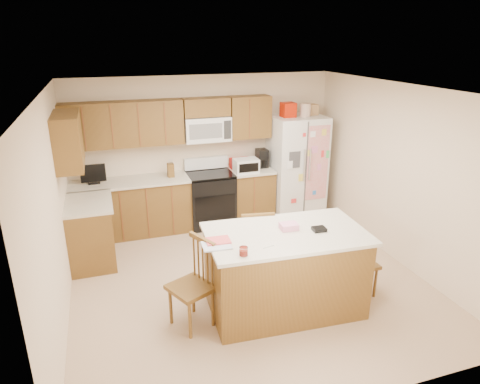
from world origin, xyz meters
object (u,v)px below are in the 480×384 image
object	(u,v)px
refrigerator	(296,166)
island	(285,270)
windsor_chair_right	(358,263)
windsor_chair_left	(193,286)
stove	(210,198)
windsor_chair_back	(255,247)

from	to	relation	value
refrigerator	island	bearing A→B (deg)	-117.57
windsor_chair_right	windsor_chair_left	bearing A→B (deg)	178.94
stove	refrigerator	size ratio (longest dim) A/B	0.55
windsor_chair_left	windsor_chair_back	xyz separation A→B (m)	(0.98, 0.66, -0.00)
island	windsor_chair_back	distance (m)	0.70
windsor_chair_left	windsor_chair_right	xyz separation A→B (m)	(2.09, -0.04, -0.06)
stove	windsor_chair_left	xyz separation A→B (m)	(-0.88, -2.64, 0.01)
windsor_chair_left	windsor_chair_back	distance (m)	1.18
windsor_chair_back	windsor_chair_right	world-z (taller)	windsor_chair_back
stove	windsor_chair_left	world-z (taller)	stove
refrigerator	windsor_chair_left	bearing A→B (deg)	-133.60
windsor_chair_back	windsor_chair_right	size ratio (longest dim) A/B	1.14
refrigerator	windsor_chair_back	bearing A→B (deg)	-127.57
windsor_chair_back	windsor_chair_right	xyz separation A→B (m)	(1.11, -0.70, -0.06)
refrigerator	windsor_chair_left	world-z (taller)	refrigerator
windsor_chair_left	windsor_chair_right	bearing A→B (deg)	-1.06
windsor_chair_right	windsor_chair_back	bearing A→B (deg)	148.03
refrigerator	windsor_chair_right	xyz separation A→B (m)	(-0.36, -2.62, -0.50)
refrigerator	island	distance (m)	2.97
refrigerator	island	xyz separation A→B (m)	(-1.36, -2.61, -0.42)
windsor_chair_left	windsor_chair_right	size ratio (longest dim) A/B	1.14
refrigerator	stove	bearing A→B (deg)	177.70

